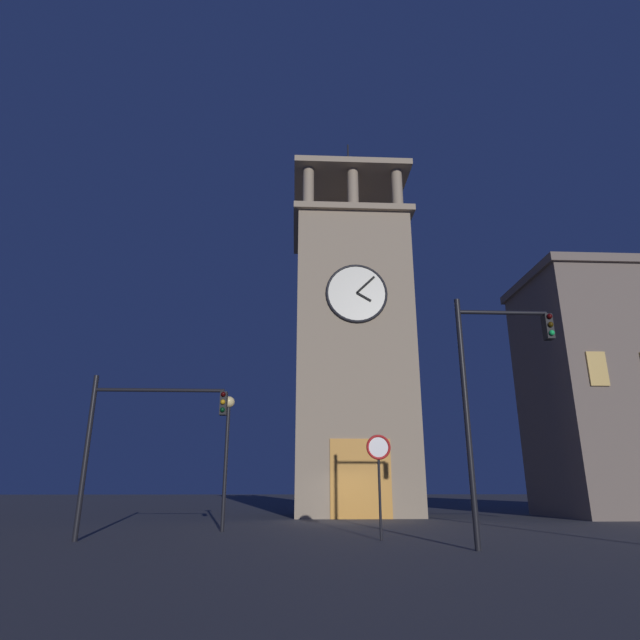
% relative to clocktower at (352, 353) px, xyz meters
% --- Properties ---
extents(ground_plane, '(200.00, 200.00, 0.00)m').
position_rel_clocktower_xyz_m(ground_plane, '(0.71, 5.08, -9.48)').
color(ground_plane, '#424247').
extents(clocktower, '(7.45, 6.69, 24.67)m').
position_rel_clocktower_xyz_m(clocktower, '(0.00, 0.00, 0.00)').
color(clocktower, gray).
rests_on(clocktower, ground_plane).
extents(traffic_signal_near, '(2.82, 0.41, 6.80)m').
position_rel_clocktower_xyz_m(traffic_signal_near, '(-2.02, 16.97, -5.08)').
color(traffic_signal_near, black).
rests_on(traffic_signal_near, ground_plane).
extents(traffic_signal_far, '(4.38, 0.41, 5.03)m').
position_rel_clocktower_xyz_m(traffic_signal_far, '(8.45, 14.00, -6.07)').
color(traffic_signal_far, black).
rests_on(traffic_signal_far, ground_plane).
extents(street_lamp, '(0.44, 0.44, 4.94)m').
position_rel_clocktower_xyz_m(street_lamp, '(6.05, 10.62, -6.02)').
color(street_lamp, black).
rests_on(street_lamp, ground_plane).
extents(no_horn_sign, '(0.78, 0.14, 3.15)m').
position_rel_clocktower_xyz_m(no_horn_sign, '(0.79, 14.25, -7.00)').
color(no_horn_sign, black).
rests_on(no_horn_sign, ground_plane).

